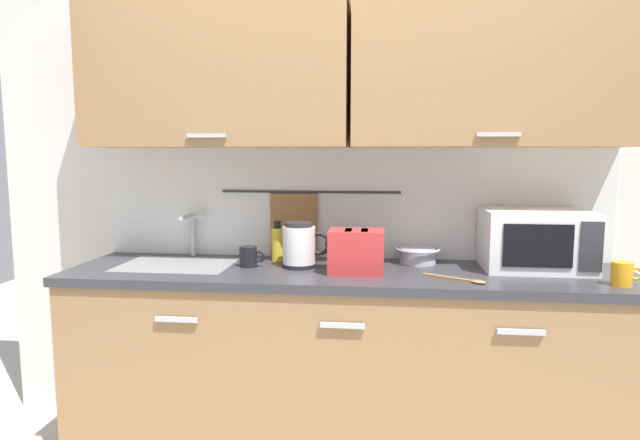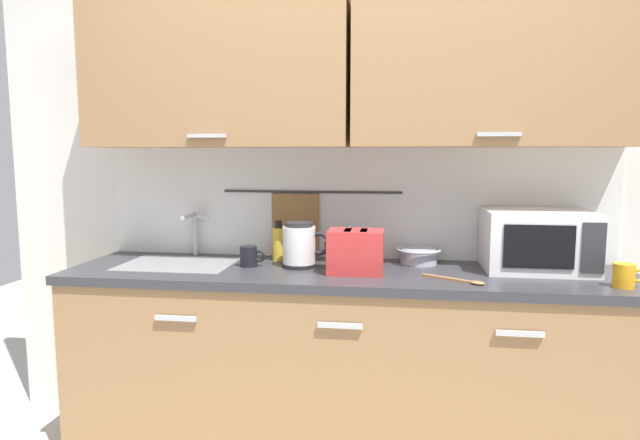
# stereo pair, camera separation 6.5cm
# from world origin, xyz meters

# --- Properties ---
(counter_unit) EXTENTS (2.53, 0.64, 0.90)m
(counter_unit) POSITION_xyz_m (-0.01, 0.30, 0.46)
(counter_unit) COLOR #997047
(counter_unit) RESTS_ON ground
(back_wall_assembly) EXTENTS (3.70, 0.41, 2.50)m
(back_wall_assembly) POSITION_xyz_m (-0.00, 0.53, 1.52)
(back_wall_assembly) COLOR silver
(back_wall_assembly) RESTS_ON ground
(sink_faucet) EXTENTS (0.09, 0.17, 0.22)m
(sink_faucet) POSITION_xyz_m (-0.81, 0.53, 1.04)
(sink_faucet) COLOR #B2B5BA
(sink_faucet) RESTS_ON counter_unit
(microwave) EXTENTS (0.46, 0.35, 0.27)m
(microwave) POSITION_xyz_m (0.84, 0.41, 1.04)
(microwave) COLOR white
(microwave) RESTS_ON counter_unit
(electric_kettle) EXTENTS (0.23, 0.16, 0.21)m
(electric_kettle) POSITION_xyz_m (-0.22, 0.33, 1.00)
(electric_kettle) COLOR black
(electric_kettle) RESTS_ON counter_unit
(dish_soap_bottle) EXTENTS (0.06, 0.06, 0.20)m
(dish_soap_bottle) POSITION_xyz_m (-0.35, 0.47, 0.99)
(dish_soap_bottle) COLOR yellow
(dish_soap_bottle) RESTS_ON counter_unit
(mug_near_sink) EXTENTS (0.12, 0.08, 0.09)m
(mug_near_sink) POSITION_xyz_m (-0.46, 0.31, 0.95)
(mug_near_sink) COLOR black
(mug_near_sink) RESTS_ON counter_unit
(mixing_bowl) EXTENTS (0.21, 0.21, 0.08)m
(mixing_bowl) POSITION_xyz_m (0.32, 0.48, 0.94)
(mixing_bowl) COLOR #A5ADB7
(mixing_bowl) RESTS_ON counter_unit
(toaster) EXTENTS (0.26, 0.17, 0.19)m
(toaster) POSITION_xyz_m (0.04, 0.24, 1.00)
(toaster) COLOR red
(toaster) RESTS_ON counter_unit
(mug_by_kettle) EXTENTS (0.12, 0.08, 0.09)m
(mug_by_kettle) POSITION_xyz_m (1.10, 0.13, 0.95)
(mug_by_kettle) COLOR orange
(mug_by_kettle) RESTS_ON counter_unit
(wooden_spoon) EXTENTS (0.25, 0.17, 0.01)m
(wooden_spoon) POSITION_xyz_m (0.48, 0.13, 0.91)
(wooden_spoon) COLOR #9E7042
(wooden_spoon) RESTS_ON counter_unit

